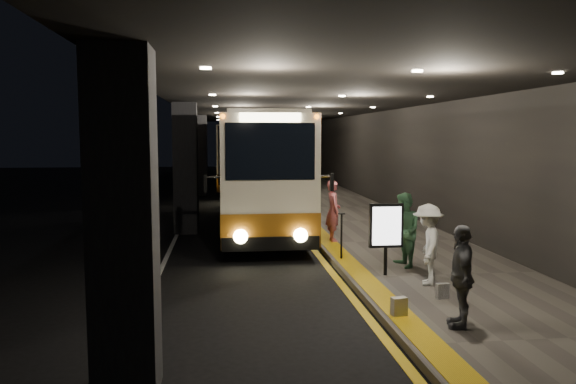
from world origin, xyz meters
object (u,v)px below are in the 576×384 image
info_sign (386,227)px  passenger_waiting_green (404,230)px  coach_main (256,176)px  bag_polka (442,291)px  passenger_waiting_grey (461,276)px  passenger_boarding (333,211)px  stanchion_post (341,236)px  passenger_waiting_white (428,244)px  bag_plain (399,307)px  coach_second (240,159)px

info_sign → passenger_waiting_green: bearing=47.1°
coach_main → bag_polka: coach_main is taller
passenger_waiting_green → passenger_waiting_grey: size_ratio=1.05×
passenger_boarding → stanchion_post: (-0.26, -2.42, -0.33)m
info_sign → bag_polka: bearing=-73.9°
passenger_boarding → passenger_waiting_white: (1.03, -5.05, -0.05)m
stanchion_post → passenger_waiting_white: bearing=-63.8°
passenger_waiting_green → info_sign: 0.99m
info_sign → stanchion_post: info_sign is taller
passenger_waiting_grey → passenger_waiting_green: bearing=-169.3°
passenger_waiting_grey → bag_polka: 1.76m
passenger_boarding → bag_polka: bearing=-172.6°
passenger_waiting_grey → stanchion_post: passenger_waiting_grey is taller
coach_main → passenger_boarding: coach_main is taller
passenger_waiting_white → bag_plain: 2.44m
passenger_boarding → coach_main: bearing=27.1°
coach_main → passenger_waiting_green: 7.98m
coach_main → passenger_waiting_green: size_ratio=6.95×
bag_plain → coach_main: bearing=99.7°
info_sign → stanchion_post: 1.96m
bag_polka → bag_plain: 1.48m
coach_main → info_sign: size_ratio=7.63×
passenger_waiting_grey → stanchion_post: 5.35m
bag_plain → info_sign: size_ratio=0.20×
passenger_waiting_grey → info_sign: size_ratio=1.05×
passenger_waiting_white → bag_polka: (-0.09, -1.06, -0.71)m
bag_polka → stanchion_post: 3.92m
passenger_boarding → passenger_waiting_green: bearing=-164.9°
bag_polka → stanchion_post: (-1.21, 3.70, 0.43)m
coach_second → bag_polka: coach_second is taller
bag_polka → bag_plain: size_ratio=0.92×
coach_second → passenger_boarding: (2.18, -18.41, -0.78)m
stanchion_post → bag_plain: bearing=-89.4°
bag_plain → stanchion_post: (-0.05, 4.62, 0.42)m
bag_plain → stanchion_post: 4.64m
bag_plain → stanchion_post: size_ratio=0.28×
passenger_waiting_grey → bag_plain: (-0.83, 0.65, -0.69)m
coach_main → info_sign: (2.45, -8.02, -0.61)m
passenger_waiting_white → bag_plain: size_ratio=5.18×
stanchion_post → coach_main: bearing=106.2°
bag_polka → passenger_waiting_grey: bearing=-101.9°
passenger_boarding → stanchion_post: bearing=172.4°
passenger_waiting_white → info_sign: 1.11m
coach_main → bag_polka: (3.02, -9.94, -1.56)m
passenger_waiting_white → bag_plain: (-1.25, -1.98, -0.69)m
passenger_waiting_green → bag_plain: size_ratio=5.40×
passenger_waiting_white → stanchion_post: (-1.30, 2.63, -0.27)m
passenger_boarding → passenger_waiting_grey: bearing=-176.8°
info_sign → passenger_waiting_white: bearing=-53.0°
passenger_waiting_white → bag_polka: size_ratio=5.66×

